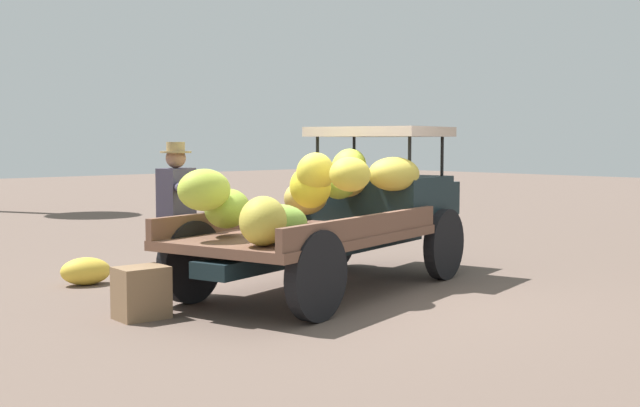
# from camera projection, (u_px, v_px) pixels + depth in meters

# --- Properties ---
(ground_plane) EXTENTS (60.00, 60.00, 0.00)m
(ground_plane) POSITION_uv_depth(u_px,v_px,m) (348.00, 293.00, 9.08)
(ground_plane) COLOR brown
(truck) EXTENTS (4.65, 2.53, 1.88)m
(truck) POSITION_uv_depth(u_px,v_px,m) (343.00, 206.00, 9.43)
(truck) COLOR black
(truck) RESTS_ON ground
(farmer) EXTENTS (0.54, 0.50, 1.69)m
(farmer) POSITION_uv_depth(u_px,v_px,m) (177.00, 208.00, 8.85)
(farmer) COLOR #BFB29D
(farmer) RESTS_ON ground
(wooden_crate) EXTENTS (0.50, 0.40, 0.50)m
(wooden_crate) POSITION_uv_depth(u_px,v_px,m) (141.00, 293.00, 7.75)
(wooden_crate) COLOR #866648
(wooden_crate) RESTS_ON ground
(loose_banana_bunch) EXTENTS (0.66, 0.47, 0.35)m
(loose_banana_bunch) POSITION_uv_depth(u_px,v_px,m) (86.00, 271.00, 9.57)
(loose_banana_bunch) COLOR gold
(loose_banana_bunch) RESTS_ON ground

